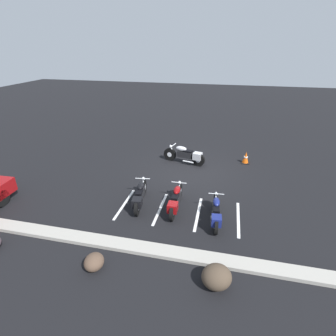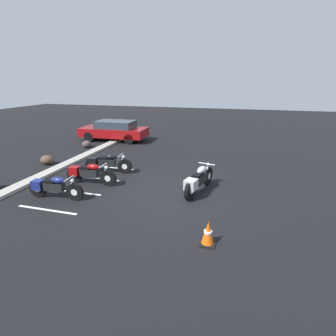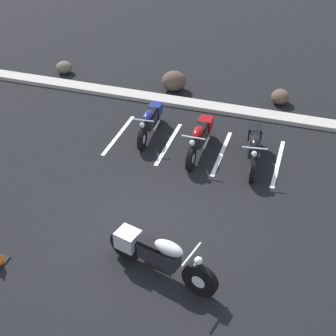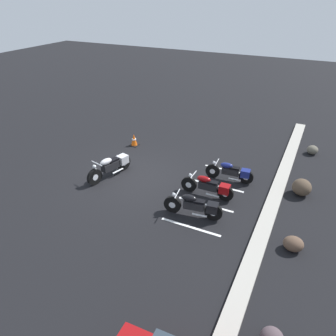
{
  "view_description": "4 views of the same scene",
  "coord_description": "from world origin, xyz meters",
  "px_view_note": "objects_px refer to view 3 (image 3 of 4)",
  "views": [
    {
      "loc": [
        -1.44,
        11.26,
        5.61
      ],
      "look_at": [
        0.94,
        0.78,
        0.46
      ],
      "focal_mm": 28.0,
      "sensor_mm": 36.0,
      "label": 1
    },
    {
      "loc": [
        -8.13,
        -2.21,
        3.79
      ],
      "look_at": [
        0.73,
        0.3,
        0.69
      ],
      "focal_mm": 28.0,
      "sensor_mm": 36.0,
      "label": 2
    },
    {
      "loc": [
        2.43,
        -6.47,
        6.66
      ],
      "look_at": [
        -0.0,
        0.96,
        1.02
      ],
      "focal_mm": 50.0,
      "sensor_mm": 36.0,
      "label": 3
    },
    {
      "loc": [
        10.06,
        6.41,
        6.94
      ],
      "look_at": [
        0.04,
        1.52,
        0.78
      ],
      "focal_mm": 35.0,
      "sensor_mm": 36.0,
      "label": 4
    }
  ],
  "objects_px": {
    "landscape_rock_3": "(280,97)",
    "parked_bike_0": "(150,120)",
    "motorcycle_silver_featured": "(156,254)",
    "landscape_rock_2": "(174,81)",
    "parked_bike_1": "(200,136)",
    "landscape_rock_0": "(64,67)",
    "parked_bike_2": "(254,146)"
  },
  "relations": [
    {
      "from": "parked_bike_1",
      "to": "parked_bike_2",
      "type": "height_order",
      "value": "parked_bike_2"
    },
    {
      "from": "parked_bike_1",
      "to": "landscape_rock_3",
      "type": "height_order",
      "value": "parked_bike_1"
    },
    {
      "from": "parked_bike_0",
      "to": "landscape_rock_3",
      "type": "height_order",
      "value": "parked_bike_0"
    },
    {
      "from": "landscape_rock_2",
      "to": "motorcycle_silver_featured",
      "type": "bearing_deg",
      "value": -74.88
    },
    {
      "from": "parked_bike_0",
      "to": "landscape_rock_2",
      "type": "bearing_deg",
      "value": 179.32
    },
    {
      "from": "landscape_rock_0",
      "to": "landscape_rock_2",
      "type": "relative_size",
      "value": 0.7
    },
    {
      "from": "motorcycle_silver_featured",
      "to": "parked_bike_1",
      "type": "distance_m",
      "value": 4.2
    },
    {
      "from": "parked_bike_0",
      "to": "landscape_rock_0",
      "type": "distance_m",
      "value": 4.93
    },
    {
      "from": "motorcycle_silver_featured",
      "to": "landscape_rock_3",
      "type": "height_order",
      "value": "motorcycle_silver_featured"
    },
    {
      "from": "landscape_rock_3",
      "to": "parked_bike_0",
      "type": "bearing_deg",
      "value": -137.76
    },
    {
      "from": "landscape_rock_2",
      "to": "landscape_rock_0",
      "type": "bearing_deg",
      "value": 178.93
    },
    {
      "from": "parked_bike_0",
      "to": "landscape_rock_2",
      "type": "relative_size",
      "value": 2.57
    },
    {
      "from": "parked_bike_2",
      "to": "landscape_rock_3",
      "type": "bearing_deg",
      "value": 167.71
    },
    {
      "from": "landscape_rock_2",
      "to": "parked_bike_2",
      "type": "bearing_deg",
      "value": -45.66
    },
    {
      "from": "motorcycle_silver_featured",
      "to": "parked_bike_2",
      "type": "distance_m",
      "value": 4.31
    },
    {
      "from": "motorcycle_silver_featured",
      "to": "parked_bike_0",
      "type": "height_order",
      "value": "motorcycle_silver_featured"
    },
    {
      "from": "motorcycle_silver_featured",
      "to": "landscape_rock_0",
      "type": "relative_size",
      "value": 4.15
    },
    {
      "from": "parked_bike_2",
      "to": "landscape_rock_3",
      "type": "height_order",
      "value": "parked_bike_2"
    },
    {
      "from": "parked_bike_1",
      "to": "parked_bike_0",
      "type": "bearing_deg",
      "value": -106.26
    },
    {
      "from": "parked_bike_0",
      "to": "parked_bike_2",
      "type": "height_order",
      "value": "parked_bike_2"
    },
    {
      "from": "landscape_rock_3",
      "to": "landscape_rock_2",
      "type": "bearing_deg",
      "value": -177.53
    },
    {
      "from": "parked_bike_2",
      "to": "landscape_rock_0",
      "type": "height_order",
      "value": "parked_bike_2"
    },
    {
      "from": "parked_bike_1",
      "to": "landscape_rock_3",
      "type": "bearing_deg",
      "value": 152.84
    },
    {
      "from": "parked_bike_2",
      "to": "landscape_rock_3",
      "type": "xyz_separation_m",
      "value": [
        0.25,
        3.25,
        -0.21
      ]
    },
    {
      "from": "parked_bike_2",
      "to": "landscape_rock_2",
      "type": "xyz_separation_m",
      "value": [
        -3.03,
        3.1,
        -0.12
      ]
    },
    {
      "from": "motorcycle_silver_featured",
      "to": "parked_bike_2",
      "type": "height_order",
      "value": "motorcycle_silver_featured"
    },
    {
      "from": "motorcycle_silver_featured",
      "to": "parked_bike_1",
      "type": "bearing_deg",
      "value": 108.12
    },
    {
      "from": "parked_bike_2",
      "to": "landscape_rock_0",
      "type": "bearing_deg",
      "value": -122.44
    },
    {
      "from": "parked_bike_0",
      "to": "landscape_rock_2",
      "type": "height_order",
      "value": "parked_bike_0"
    },
    {
      "from": "landscape_rock_2",
      "to": "landscape_rock_3",
      "type": "xyz_separation_m",
      "value": [
        3.29,
        0.14,
        -0.09
      ]
    },
    {
      "from": "landscape_rock_0",
      "to": "landscape_rock_2",
      "type": "height_order",
      "value": "landscape_rock_2"
    },
    {
      "from": "parked_bike_2",
      "to": "landscape_rock_0",
      "type": "relative_size",
      "value": 3.86
    }
  ]
}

